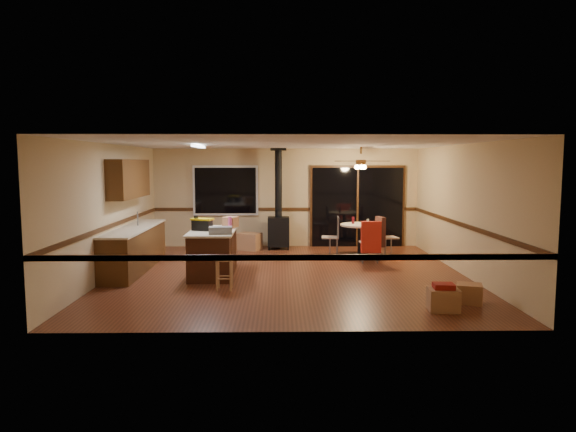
{
  "coord_description": "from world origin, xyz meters",
  "views": [
    {
      "loc": [
        -0.17,
        -10.11,
        2.24
      ],
      "look_at": [
        0.0,
        0.3,
        1.15
      ],
      "focal_mm": 32.0,
      "sensor_mm": 36.0,
      "label": 1
    }
  ],
  "objects_px": {
    "kitchen_island": "(213,252)",
    "chair_near": "(371,237)",
    "wood_stove": "(279,221)",
    "box_corner_b": "(469,294)",
    "dining_table": "(360,234)",
    "toolbox_black": "(202,225)",
    "bar_stool": "(224,274)",
    "blue_bucket": "(217,276)",
    "toolbox_grey": "(221,230)",
    "chair_left": "(334,232)",
    "chair_right": "(381,232)",
    "box_under_window": "(249,242)",
    "box_corner_a": "(443,300)"
  },
  "relations": [
    {
      "from": "toolbox_black",
      "to": "chair_near",
      "type": "bearing_deg",
      "value": 17.16
    },
    {
      "from": "chair_left",
      "to": "box_under_window",
      "type": "distance_m",
      "value": 2.29
    },
    {
      "from": "dining_table",
      "to": "chair_left",
      "type": "distance_m",
      "value": 0.6
    },
    {
      "from": "wood_stove",
      "to": "chair_left",
      "type": "xyz_separation_m",
      "value": [
        1.34,
        -1.01,
        -0.14
      ]
    },
    {
      "from": "dining_table",
      "to": "chair_left",
      "type": "relative_size",
      "value": 1.81
    },
    {
      "from": "kitchen_island",
      "to": "box_corner_b",
      "type": "relative_size",
      "value": 4.35
    },
    {
      "from": "chair_left",
      "to": "chair_right",
      "type": "relative_size",
      "value": 0.74
    },
    {
      "from": "kitchen_island",
      "to": "blue_bucket",
      "type": "bearing_deg",
      "value": -76.31
    },
    {
      "from": "toolbox_grey",
      "to": "chair_left",
      "type": "height_order",
      "value": "toolbox_grey"
    },
    {
      "from": "blue_bucket",
      "to": "box_corner_a",
      "type": "height_order",
      "value": "box_corner_a"
    },
    {
      "from": "wood_stove",
      "to": "chair_right",
      "type": "bearing_deg",
      "value": -23.83
    },
    {
      "from": "wood_stove",
      "to": "box_under_window",
      "type": "xyz_separation_m",
      "value": [
        -0.75,
        -0.15,
        -0.51
      ]
    },
    {
      "from": "toolbox_grey",
      "to": "dining_table",
      "type": "distance_m",
      "value": 3.92
    },
    {
      "from": "kitchen_island",
      "to": "dining_table",
      "type": "height_order",
      "value": "kitchen_island"
    },
    {
      "from": "blue_bucket",
      "to": "chair_near",
      "type": "xyz_separation_m",
      "value": [
        3.19,
        1.71,
        0.47
      ]
    },
    {
      "from": "bar_stool",
      "to": "box_under_window",
      "type": "relative_size",
      "value": 1.04
    },
    {
      "from": "toolbox_black",
      "to": "wood_stove",
      "type": "bearing_deg",
      "value": 64.01
    },
    {
      "from": "chair_near",
      "to": "box_corner_a",
      "type": "xyz_separation_m",
      "value": [
        0.47,
        -3.62,
        -0.43
      ]
    },
    {
      "from": "toolbox_black",
      "to": "bar_stool",
      "type": "xyz_separation_m",
      "value": [
        0.55,
        -1.19,
        -0.72
      ]
    },
    {
      "from": "wood_stove",
      "to": "box_under_window",
      "type": "bearing_deg",
      "value": -168.91
    },
    {
      "from": "bar_stool",
      "to": "box_under_window",
      "type": "height_order",
      "value": "bar_stool"
    },
    {
      "from": "toolbox_grey",
      "to": "box_corner_b",
      "type": "relative_size",
      "value": 1.12
    },
    {
      "from": "blue_bucket",
      "to": "dining_table",
      "type": "relative_size",
      "value": 0.31
    },
    {
      "from": "bar_stool",
      "to": "blue_bucket",
      "type": "height_order",
      "value": "bar_stool"
    },
    {
      "from": "bar_stool",
      "to": "dining_table",
      "type": "relative_size",
      "value": 0.61
    },
    {
      "from": "chair_right",
      "to": "blue_bucket",
      "type": "bearing_deg",
      "value": -144.04
    },
    {
      "from": "dining_table",
      "to": "toolbox_black",
      "type": "bearing_deg",
      "value": -150.1
    },
    {
      "from": "chair_right",
      "to": "box_corner_b",
      "type": "xyz_separation_m",
      "value": [
        0.6,
        -4.12,
        -0.44
      ]
    },
    {
      "from": "kitchen_island",
      "to": "chair_near",
      "type": "relative_size",
      "value": 2.4
    },
    {
      "from": "box_under_window",
      "to": "box_corner_b",
      "type": "height_order",
      "value": "box_under_window"
    },
    {
      "from": "kitchen_island",
      "to": "blue_bucket",
      "type": "distance_m",
      "value": 0.74
    },
    {
      "from": "chair_right",
      "to": "toolbox_black",
      "type": "bearing_deg",
      "value": -153.25
    },
    {
      "from": "bar_stool",
      "to": "box_corner_a",
      "type": "relative_size",
      "value": 1.28
    },
    {
      "from": "bar_stool",
      "to": "blue_bucket",
      "type": "relative_size",
      "value": 1.94
    },
    {
      "from": "toolbox_black",
      "to": "chair_left",
      "type": "bearing_deg",
      "value": 36.04
    },
    {
      "from": "kitchen_island",
      "to": "chair_left",
      "type": "xyz_separation_m",
      "value": [
        2.64,
        2.04,
        0.14
      ]
    },
    {
      "from": "bar_stool",
      "to": "box_corner_b",
      "type": "xyz_separation_m",
      "value": [
        4.0,
        -0.94,
        -0.13
      ]
    },
    {
      "from": "kitchen_island",
      "to": "wood_stove",
      "type": "xyz_separation_m",
      "value": [
        1.3,
        3.05,
        0.28
      ]
    },
    {
      "from": "chair_left",
      "to": "toolbox_black",
      "type": "bearing_deg",
      "value": -143.96
    },
    {
      "from": "chair_right",
      "to": "box_under_window",
      "type": "bearing_deg",
      "value": 163.67
    },
    {
      "from": "box_under_window",
      "to": "box_corner_b",
      "type": "xyz_separation_m",
      "value": [
        3.8,
        -5.06,
        -0.06
      ]
    },
    {
      "from": "box_corner_a",
      "to": "chair_left",
      "type": "bearing_deg",
      "value": 104.25
    },
    {
      "from": "box_corner_b",
      "to": "dining_table",
      "type": "bearing_deg",
      "value": 105.24
    },
    {
      "from": "toolbox_grey",
      "to": "chair_right",
      "type": "bearing_deg",
      "value": 34.97
    },
    {
      "from": "toolbox_black",
      "to": "dining_table",
      "type": "height_order",
      "value": "toolbox_black"
    },
    {
      "from": "toolbox_grey",
      "to": "dining_table",
      "type": "relative_size",
      "value": 0.46
    },
    {
      "from": "kitchen_island",
      "to": "chair_right",
      "type": "height_order",
      "value": "chair_right"
    },
    {
      "from": "box_corner_a",
      "to": "kitchen_island",
      "type": "bearing_deg",
      "value": 146.16
    },
    {
      "from": "wood_stove",
      "to": "toolbox_black",
      "type": "bearing_deg",
      "value": -115.99
    },
    {
      "from": "wood_stove",
      "to": "toolbox_black",
      "type": "relative_size",
      "value": 6.71
    }
  ]
}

